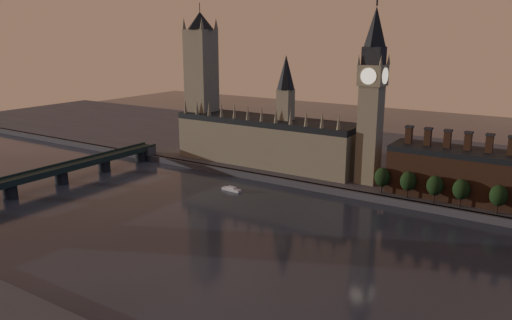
% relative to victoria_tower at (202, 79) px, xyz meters
% --- Properties ---
extents(ground, '(900.00, 900.00, 0.00)m').
position_rel_victoria_tower_xyz_m(ground, '(120.00, -115.00, -59.09)').
color(ground, black).
rests_on(ground, ground).
extents(north_bank, '(900.00, 182.00, 4.00)m').
position_rel_victoria_tower_xyz_m(north_bank, '(120.00, 63.04, -57.09)').
color(north_bank, '#414246').
rests_on(north_bank, ground).
extents(palace_of_westminster, '(130.00, 30.30, 74.00)m').
position_rel_victoria_tower_xyz_m(palace_of_westminster, '(55.59, -0.09, -37.46)').
color(palace_of_westminster, '#786F55').
rests_on(palace_of_westminster, north_bank).
extents(victoria_tower, '(24.00, 24.00, 108.00)m').
position_rel_victoria_tower_xyz_m(victoria_tower, '(0.00, 0.00, 0.00)').
color(victoria_tower, '#786F55').
rests_on(victoria_tower, north_bank).
extents(big_ben, '(15.00, 15.00, 107.00)m').
position_rel_victoria_tower_xyz_m(big_ben, '(130.00, -5.00, -2.26)').
color(big_ben, '#786F55').
rests_on(big_ben, north_bank).
extents(chimney_block, '(110.00, 25.00, 37.00)m').
position_rel_victoria_tower_xyz_m(chimney_block, '(200.00, -5.00, -41.27)').
color(chimney_block, '#573321').
rests_on(chimney_block, north_bank).
extents(embankment_tree_0, '(8.60, 8.60, 14.88)m').
position_rel_victoria_tower_xyz_m(embankment_tree_0, '(144.40, -20.47, -45.62)').
color(embankment_tree_0, black).
rests_on(embankment_tree_0, north_bank).
extents(embankment_tree_1, '(8.60, 8.60, 14.88)m').
position_rel_victoria_tower_xyz_m(embankment_tree_1, '(158.87, -20.51, -45.62)').
color(embankment_tree_1, black).
rests_on(embankment_tree_1, north_bank).
extents(embankment_tree_2, '(8.60, 8.60, 14.88)m').
position_rel_victoria_tower_xyz_m(embankment_tree_2, '(173.11, -21.10, -45.62)').
color(embankment_tree_2, black).
rests_on(embankment_tree_2, north_bank).
extents(embankment_tree_3, '(8.60, 8.60, 14.88)m').
position_rel_victoria_tower_xyz_m(embankment_tree_3, '(186.12, -20.43, -45.62)').
color(embankment_tree_3, black).
rests_on(embankment_tree_3, north_bank).
extents(embankment_tree_4, '(8.60, 8.60, 14.88)m').
position_rel_victoria_tower_xyz_m(embankment_tree_4, '(203.73, -21.06, -45.62)').
color(embankment_tree_4, black).
rests_on(embankment_tree_4, north_bank).
extents(westminster_bridge, '(14.00, 200.00, 11.55)m').
position_rel_victoria_tower_xyz_m(westminster_bridge, '(-35.00, -117.70, -51.65)').
color(westminster_bridge, '#1B2A25').
rests_on(westminster_bridge, ground).
extents(river_boat, '(12.82, 4.42, 2.52)m').
position_rel_victoria_tower_xyz_m(river_boat, '(63.68, -52.55, -58.12)').
color(river_boat, silver).
rests_on(river_boat, ground).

